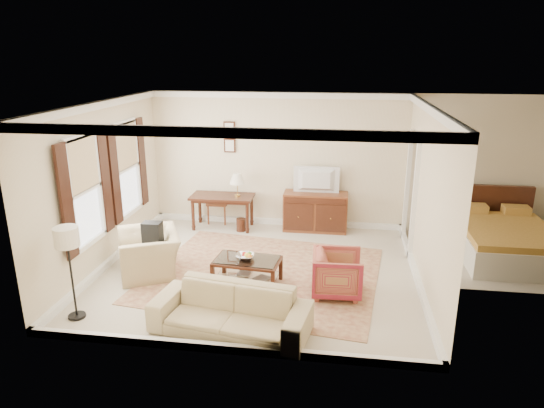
% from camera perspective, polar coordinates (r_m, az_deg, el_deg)
% --- Properties ---
extents(room_shell, '(5.51, 5.01, 2.91)m').
position_cam_1_polar(room_shell, '(7.90, -1.77, 8.60)').
color(room_shell, beige).
rests_on(room_shell, ground).
extents(annex_bedroom, '(3.00, 2.70, 2.90)m').
position_cam_1_polar(annex_bedroom, '(9.95, 26.09, -4.06)').
color(annex_bedroom, beige).
rests_on(annex_bedroom, ground).
extents(window_front, '(0.12, 1.56, 1.80)m').
position_cam_1_polar(window_front, '(8.35, -21.16, 1.43)').
color(window_front, '#CCB284').
rests_on(window_front, room_shell).
extents(window_rear, '(0.12, 1.56, 1.80)m').
position_cam_1_polar(window_rear, '(9.73, -16.68, 4.03)').
color(window_rear, '#CCB284').
rests_on(window_rear, room_shell).
extents(doorway, '(0.10, 1.12, 2.25)m').
position_cam_1_polar(doorway, '(9.64, 15.98, 1.05)').
color(doorway, white).
rests_on(doorway, room_shell).
extents(rug, '(4.24, 3.77, 0.01)m').
position_cam_1_polar(rug, '(8.50, -1.02, -8.21)').
color(rug, brown).
rests_on(rug, room_shell).
extents(writing_desk, '(1.34, 0.67, 0.73)m').
position_cam_1_polar(writing_desk, '(10.52, -5.86, 0.42)').
color(writing_desk, '#3B1B11').
rests_on(writing_desk, room_shell).
extents(desk_chair, '(0.48, 0.48, 1.05)m').
position_cam_1_polar(desk_chair, '(10.91, -6.35, 0.50)').
color(desk_chair, brown).
rests_on(desk_chair, room_shell).
extents(desk_lamp, '(0.32, 0.32, 0.50)m').
position_cam_1_polar(desk_lamp, '(10.34, -4.11, 2.26)').
color(desk_lamp, silver).
rests_on(desk_lamp, writing_desk).
extents(framed_prints, '(0.25, 0.04, 0.68)m').
position_cam_1_polar(framed_prints, '(10.58, -5.02, 7.88)').
color(framed_prints, '#3B1B11').
rests_on(framed_prints, room_shell).
extents(sideboard, '(1.35, 0.52, 0.83)m').
position_cam_1_polar(sideboard, '(10.43, 5.12, -0.89)').
color(sideboard, brown).
rests_on(sideboard, room_shell).
extents(tv, '(0.92, 0.53, 0.12)m').
position_cam_1_polar(tv, '(10.17, 5.24, 3.76)').
color(tv, black).
rests_on(tv, sideboard).
extents(coffee_table, '(1.12, 0.73, 0.45)m').
position_cam_1_polar(coffee_table, '(8.03, -2.93, -7.15)').
color(coffee_table, '#3B1B11').
rests_on(coffee_table, room_shell).
extents(fruit_bowl, '(0.42, 0.42, 0.10)m').
position_cam_1_polar(fruit_bowl, '(7.97, -3.18, -6.09)').
color(fruit_bowl, silver).
rests_on(fruit_bowl, coffee_table).
extents(book_a, '(0.28, 0.08, 0.38)m').
position_cam_1_polar(book_a, '(8.21, -3.89, -7.88)').
color(book_a, brown).
rests_on(book_a, coffee_table).
extents(book_b, '(0.25, 0.17, 0.38)m').
position_cam_1_polar(book_b, '(8.00, -1.94, -8.58)').
color(book_b, brown).
rests_on(book_b, coffee_table).
extents(striped_armchair, '(0.74, 0.79, 0.78)m').
position_cam_1_polar(striped_armchair, '(7.75, 7.70, -7.87)').
color(striped_armchair, maroon).
rests_on(striped_armchair, room_shell).
extents(club_armchair, '(1.16, 1.34, 0.99)m').
position_cam_1_polar(club_armchair, '(8.63, -14.28, -4.82)').
color(club_armchair, tan).
rests_on(club_armchair, room_shell).
extents(backpack, '(0.29, 0.36, 0.40)m').
position_cam_1_polar(backpack, '(8.56, -13.90, -3.18)').
color(backpack, black).
rests_on(backpack, club_armchair).
extents(sofa, '(2.22, 0.96, 0.84)m').
position_cam_1_polar(sofa, '(6.73, -4.92, -11.64)').
color(sofa, tan).
rests_on(sofa, room_shell).
extents(floor_lamp, '(0.34, 0.34, 1.39)m').
position_cam_1_polar(floor_lamp, '(7.30, -22.95, -4.33)').
color(floor_lamp, black).
rests_on(floor_lamp, room_shell).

